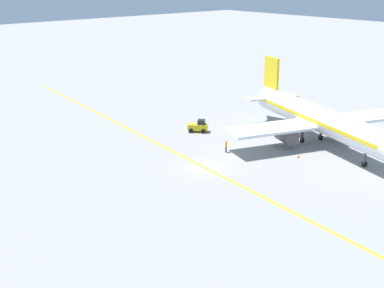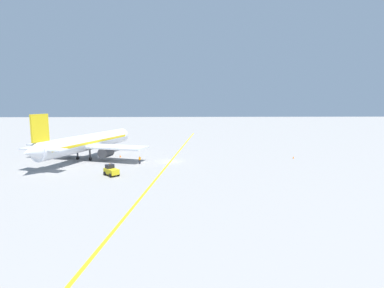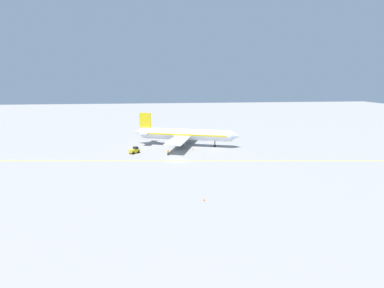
{
  "view_description": "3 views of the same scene",
  "coord_description": "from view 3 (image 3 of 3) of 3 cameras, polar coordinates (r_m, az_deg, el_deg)",
  "views": [
    {
      "loc": [
        42.71,
        47.03,
        23.85
      ],
      "look_at": [
        4.52,
        2.83,
        4.8
      ],
      "focal_mm": 50.0,
      "sensor_mm": 36.0,
      "label": 1
    },
    {
      "loc": [
        2.63,
        -63.54,
        12.65
      ],
      "look_at": [
        4.74,
        2.5,
        3.45
      ],
      "focal_mm": 28.0,
      "sensor_mm": 36.0,
      "label": 2
    },
    {
      "loc": [
        78.0,
        -5.56,
        21.56
      ],
      "look_at": [
        0.03,
        3.78,
        4.55
      ],
      "focal_mm": 28.0,
      "sensor_mm": 36.0,
      "label": 3
    }
  ],
  "objects": [
    {
      "name": "ground_plane",
      "position": [
        81.11,
        -2.66,
        -3.21
      ],
      "size": [
        400.0,
        400.0,
        0.0
      ],
      "primitive_type": "plane",
      "color": "gray"
    },
    {
      "name": "airplane_at_gate",
      "position": [
        98.74,
        -1.4,
        1.8
      ],
      "size": [
        28.22,
        34.64,
        10.6
      ],
      "color": "silver",
      "rests_on": "ground"
    },
    {
      "name": "traffic_cone_mid_apron",
      "position": [
        55.11,
        2.32,
        -10.51
      ],
      "size": [
        0.32,
        0.32,
        0.55
      ],
      "primitive_type": "cone",
      "color": "orange",
      "rests_on": "ground"
    },
    {
      "name": "traffic_cone_near_nose",
      "position": [
        93.05,
        0.2,
        -1.0
      ],
      "size": [
        0.32,
        0.32,
        0.55
      ],
      "primitive_type": "cone",
      "color": "orange",
      "rests_on": "ground"
    },
    {
      "name": "ground_crew_worker",
      "position": [
        86.78,
        -4.59,
        -1.58
      ],
      "size": [
        0.38,
        0.51,
        1.68
      ],
      "color": "#23232D",
      "rests_on": "ground"
    },
    {
      "name": "apron_yellow_centreline",
      "position": [
        81.11,
        -2.66,
        -3.2
      ],
      "size": [
        14.83,
        119.18,
        0.01
      ],
      "primitive_type": "cube",
      "rotation": [
        0.0,
        0.0,
        -0.12
      ],
      "color": "yellow",
      "rests_on": "ground"
    },
    {
      "name": "baggage_tug_white",
      "position": [
        90.46,
        -10.89,
        -1.2
      ],
      "size": [
        3.12,
        3.24,
        2.11
      ],
      "color": "gold",
      "rests_on": "ground"
    }
  ]
}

